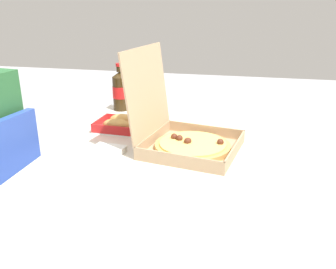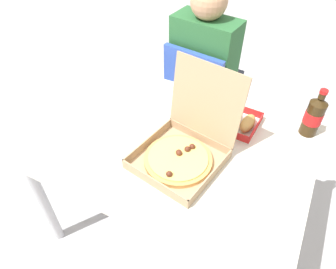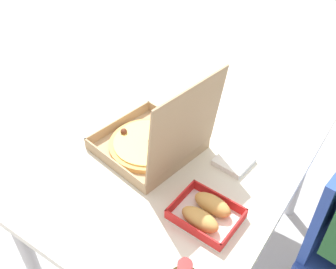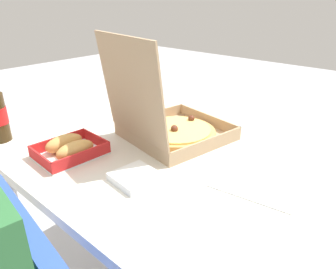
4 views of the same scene
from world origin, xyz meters
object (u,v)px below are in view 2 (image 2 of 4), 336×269
at_px(bread_side_box, 240,122).
at_px(paper_menu, 117,122).
at_px(chair, 200,96).
at_px(diner_person, 208,63).
at_px(napkin_pile, 186,112).
at_px(pizza_box_open, 183,149).
at_px(cola_bottle, 314,116).

relative_size(bread_side_box, paper_menu, 0.94).
xyz_separation_m(chair, diner_person, (0.01, 0.06, 0.21)).
distance_m(bread_side_box, napkin_pile, 0.25).
distance_m(chair, napkin_pile, 0.52).
distance_m(diner_person, pizza_box_open, 0.79).
relative_size(pizza_box_open, napkin_pile, 3.63).
xyz_separation_m(diner_person, cola_bottle, (0.62, -0.38, 0.11)).
bearing_deg(chair, paper_menu, -102.83).
height_order(diner_person, pizza_box_open, diner_person).
bearing_deg(cola_bottle, bread_side_box, -160.98).
height_order(chair, diner_person, diner_person).
relative_size(chair, cola_bottle, 3.71).
height_order(bread_side_box, paper_menu, bread_side_box).
relative_size(paper_menu, napkin_pile, 1.91).
relative_size(bread_side_box, napkin_pile, 1.80).
distance_m(cola_bottle, paper_menu, 0.84).
relative_size(diner_person, cola_bottle, 5.14).
relative_size(diner_person, napkin_pile, 10.46).
distance_m(bread_side_box, cola_bottle, 0.30).
bearing_deg(chair, pizza_box_open, -73.60).
relative_size(diner_person, bread_side_box, 5.81).
bearing_deg(paper_menu, diner_person, 69.32).
xyz_separation_m(pizza_box_open, cola_bottle, (0.42, 0.39, 0.05)).
bearing_deg(bread_side_box, diner_person, 126.02).
relative_size(diner_person, pizza_box_open, 2.88).
xyz_separation_m(pizza_box_open, paper_menu, (-0.36, 0.06, -0.05)).
height_order(chair, pizza_box_open, pizza_box_open).
height_order(cola_bottle, paper_menu, cola_bottle).
relative_size(bread_side_box, cola_bottle, 0.88).
bearing_deg(pizza_box_open, chair, 106.40).
relative_size(chair, diner_person, 0.72).
xyz_separation_m(diner_person, pizza_box_open, (0.20, -0.76, 0.06)).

